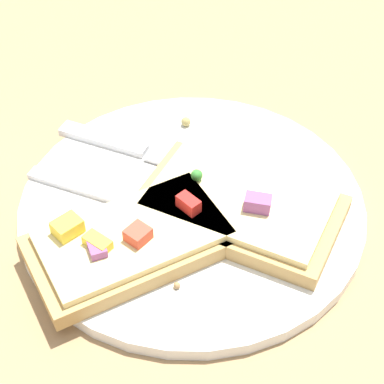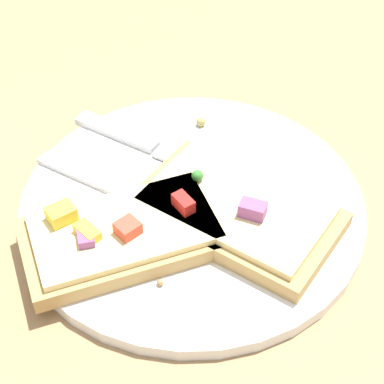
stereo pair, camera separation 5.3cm
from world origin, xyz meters
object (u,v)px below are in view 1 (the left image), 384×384
at_px(fork, 161,211).
at_px(pizza_slice_main, 239,207).
at_px(knife, 155,154).
at_px(plate, 192,205).
at_px(pizza_slice_corner, 129,239).

height_order(fork, pizza_slice_main, pizza_slice_main).
distance_m(fork, knife, 0.07).
xyz_separation_m(plate, fork, (-0.01, -0.03, 0.01)).
xyz_separation_m(pizza_slice_main, pizza_slice_corner, (-0.04, -0.08, 0.00)).
bearing_deg(plate, pizza_slice_main, 16.47).
relative_size(knife, pizza_slice_main, 1.24).
relative_size(plate, fork, 1.33).
height_order(plate, pizza_slice_main, pizza_slice_main).
xyz_separation_m(plate, pizza_slice_main, (0.04, 0.01, 0.02)).
bearing_deg(plate, fork, -109.05).
distance_m(plate, fork, 0.03).
distance_m(knife, pizza_slice_corner, 0.11).
bearing_deg(fork, knife, 118.46).
height_order(fork, knife, knife).
bearing_deg(pizza_slice_main, plate, 1.99).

